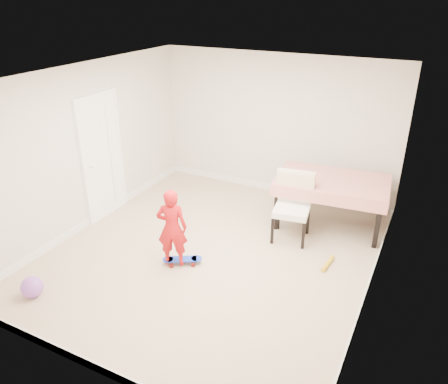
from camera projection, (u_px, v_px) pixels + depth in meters
The scene contains 17 objects.
ground at pixel (212, 253), 6.52m from camera, with size 5.00×5.00×0.00m, color tan.
ceiling at pixel (210, 78), 5.42m from camera, with size 4.50×5.00×0.04m, color white.
wall_back at pixel (276, 126), 7.97m from camera, with size 4.50×0.04×2.60m, color beige.
wall_front at pixel (81, 267), 3.97m from camera, with size 4.50×0.04×2.60m, color beige.
wall_left at pixel (87, 148), 6.88m from camera, with size 0.04×5.00×2.60m, color beige.
wall_right at pixel (380, 207), 5.06m from camera, with size 0.04×5.00×2.60m, color beige.
door at pixel (102, 159), 7.24m from camera, with size 0.10×0.94×2.11m, color white.
baseboard_back at pixel (273, 188), 8.51m from camera, with size 4.50×0.02×0.12m, color white.
baseboard_front at pixel (97, 368), 4.49m from camera, with size 4.50×0.02×0.12m, color white.
baseboard_left at pixel (96, 217), 7.42m from camera, with size 0.02×5.00×0.12m, color white.
baseboard_right at pixel (366, 293), 5.58m from camera, with size 0.02×5.00×0.12m, color white.
dining_table at pixel (330, 202), 7.14m from camera, with size 1.75×1.10×0.83m, color #B61D09, non-canonical shape.
dining_chair at pixel (292, 208), 6.69m from camera, with size 0.58×0.66×1.06m, color white, non-canonical shape.
skateboard at pixel (182, 261), 6.26m from camera, with size 0.56×0.20×0.08m, color blue, non-canonical shape.
child at pixel (172, 230), 6.00m from camera, with size 0.42×0.28×1.15m, color red.
balloon at pixel (32, 287), 5.56m from camera, with size 0.28×0.28×0.28m, color #9653C7.
foam_toy at pixel (328, 264), 6.23m from camera, with size 0.06×0.06×0.40m, color gold.
Camera 1 is at (2.65, -4.83, 3.61)m, focal length 35.00 mm.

